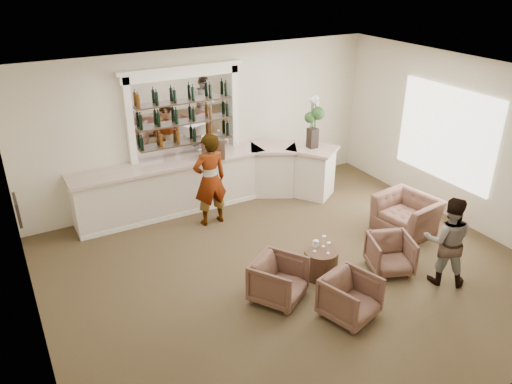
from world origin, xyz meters
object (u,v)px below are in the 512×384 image
sommelier (210,180)px  cocktail_table (321,263)px  armchair_center (350,297)px  armchair_right (390,254)px  guest (447,241)px  espresso_machine (213,147)px  flower_vase (313,119)px  armchair_far (407,214)px  bar_counter (210,181)px  armchair_left (279,280)px

sommelier → cocktail_table: bearing=106.7°
armchair_center → armchair_right: armchair_center is taller
sommelier → guest: (2.54, -3.73, -0.18)m
sommelier → espresso_machine: sommelier is taller
flower_vase → armchair_center: bearing=-116.7°
armchair_center → flower_vase: bearing=46.6°
armchair_far → flower_vase: 2.81m
bar_counter → armchair_far: bar_counter is taller
flower_vase → armchair_far: bearing=-73.1°
sommelier → armchair_right: sommelier is taller
bar_counter → armchair_right: (1.66, -3.79, -0.25)m
sommelier → flower_vase: bearing=-178.2°
sommelier → armchair_right: size_ratio=2.67×
armchair_center → flower_vase: flower_vase is taller
bar_counter → cocktail_table: size_ratio=9.87×
guest → cocktail_table: bearing=7.9°
guest → armchair_far: bearing=-73.0°
espresso_machine → sommelier: bearing=-96.7°
espresso_machine → cocktail_table: bearing=-58.5°
bar_counter → armchair_right: size_ratio=7.96×
sommelier → guest: size_ratio=1.23×
cocktail_table → espresso_machine: espresso_machine is taller
bar_counter → armchair_far: 4.12m
bar_counter → espresso_machine: espresso_machine is taller
armchair_right → flower_vase: 3.57m
bar_counter → espresso_machine: bearing=-38.1°
sommelier → flower_vase: flower_vase is taller
armchair_left → armchair_far: armchair_far is taller
armchair_far → flower_vase: flower_vase is taller
cocktail_table → espresso_machine: bearing=97.9°
cocktail_table → armchair_center: armchair_center is taller
bar_counter → armchair_center: size_ratio=7.55×
armchair_center → armchair_right: (1.38, 0.63, -0.02)m
cocktail_table → armchair_left: 0.99m
cocktail_table → armchair_right: armchair_right is taller
bar_counter → armchair_left: (-0.43, -3.54, -0.22)m
bar_counter → cocktail_table: bearing=-81.0°
guest → armchair_left: size_ratio=1.99×
cocktail_table → armchair_center: (-0.24, -1.09, 0.09)m
armchair_left → espresso_machine: size_ratio=1.63×
guest → espresso_machine: size_ratio=3.25×
cocktail_table → espresso_machine: (-0.46, 3.29, 1.10)m
armchair_left → armchair_center: size_ratio=1.03×
armchair_right → cocktail_table: bearing=179.6°
cocktail_table → sommelier: (-0.85, 2.62, 0.71)m
armchair_far → flower_vase: size_ratio=0.95×
sommelier → armchair_far: sommelier is taller
bar_counter → armchair_center: (0.28, -4.43, -0.23)m
sommelier → flower_vase: (2.53, 0.14, 0.84)m
armchair_left → armchair_far: (3.35, 0.65, 0.01)m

